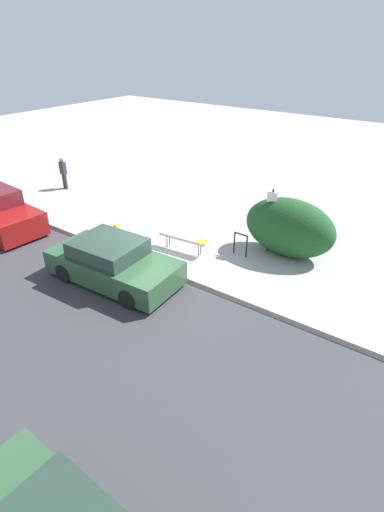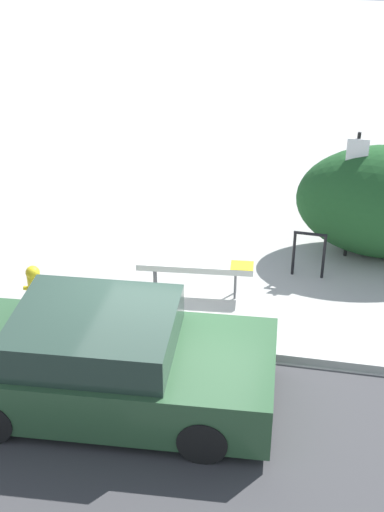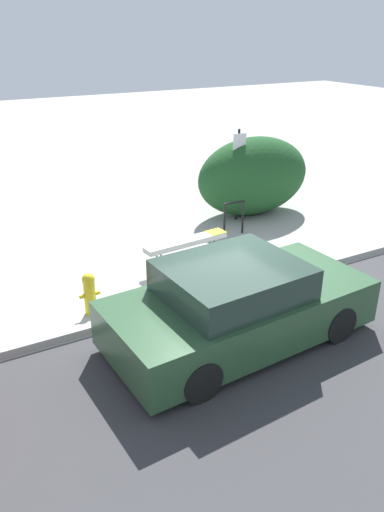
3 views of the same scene
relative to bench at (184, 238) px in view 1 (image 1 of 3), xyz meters
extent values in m
plane|color=#9E9E99|center=(-0.05, -1.46, -0.50)|extent=(60.00, 60.00, 0.00)
cube|color=#38383A|center=(-0.05, -6.61, -0.50)|extent=(60.00, 10.00, 0.01)
cube|color=#A8A8A3|center=(-0.05, -1.46, -0.44)|extent=(60.00, 0.20, 0.13)
cylinder|color=#515156|center=(-0.65, -0.14, -0.27)|extent=(0.04, 0.04, 0.46)
cylinder|color=#515156|center=(0.65, -0.03, -0.27)|extent=(0.04, 0.04, 0.46)
cylinder|color=#515156|center=(-0.67, 0.03, -0.27)|extent=(0.04, 0.04, 0.46)
cylinder|color=#515156|center=(0.63, 0.14, -0.27)|extent=(0.04, 0.04, 0.46)
cube|color=#B2B2AD|center=(-0.01, 0.00, 0.01)|extent=(1.88, 0.47, 0.10)
cube|color=yellow|center=(0.74, 0.06, 0.07)|extent=(0.38, 0.33, 0.01)
cylinder|color=black|center=(1.50, 0.92, -0.10)|extent=(0.05, 0.05, 0.80)
cylinder|color=black|center=(2.00, 0.90, -0.10)|extent=(0.05, 0.05, 0.80)
cylinder|color=black|center=(1.75, 0.91, 0.30)|extent=(0.55, 0.08, 0.05)
cylinder|color=black|center=(2.39, 1.75, 0.65)|extent=(0.06, 0.06, 2.30)
cube|color=white|center=(2.39, 1.71, 1.47)|extent=(0.36, 0.02, 0.46)
cylinder|color=gold|center=(-2.37, -0.91, -0.20)|extent=(0.20, 0.20, 0.60)
sphere|color=gold|center=(-2.37, -0.91, 0.15)|extent=(0.22, 0.22, 0.22)
cylinder|color=gold|center=(-2.51, -0.91, -0.14)|extent=(0.08, 0.07, 0.07)
cylinder|color=gold|center=(-2.23, -0.91, -0.14)|extent=(0.08, 0.07, 0.07)
ellipsoid|color=#1E4C23|center=(3.02, 1.95, 0.50)|extent=(3.17, 1.67, 2.02)
cylinder|color=#333338|center=(-8.79, 1.79, -0.14)|extent=(0.14, 0.14, 0.73)
cylinder|color=#333338|center=(-8.64, 1.78, -0.14)|extent=(0.14, 0.14, 0.73)
cube|color=#333338|center=(-8.71, 1.79, 0.52)|extent=(0.36, 0.22, 0.60)
sphere|color=#8C6647|center=(-8.71, 1.79, 0.93)|extent=(0.21, 0.21, 0.21)
cylinder|color=black|center=(0.66, -1.86, -0.20)|extent=(0.61, 0.22, 0.60)
cylinder|color=black|center=(0.76, -3.59, -0.20)|extent=(0.61, 0.22, 0.60)
cylinder|color=black|center=(-1.91, -2.01, -0.20)|extent=(0.61, 0.22, 0.60)
cylinder|color=black|center=(-1.81, -3.74, -0.20)|extent=(0.61, 0.22, 0.60)
cube|color=#2D5133|center=(-0.58, -2.80, -0.01)|extent=(4.26, 2.12, 0.72)
cube|color=#253930|center=(-0.74, -2.81, 0.59)|extent=(2.09, 1.80, 0.50)
cylinder|color=black|center=(3.37, -8.05, -0.20)|extent=(0.60, 0.20, 0.60)
cylinder|color=black|center=(-5.69, -2.02, -0.20)|extent=(0.61, 0.22, 0.60)
cylinder|color=black|center=(-8.50, -1.85, -0.20)|extent=(0.61, 0.22, 0.60)
camera|label=1|loc=(7.55, -9.92, 6.26)|focal=28.00mm
camera|label=2|loc=(1.81, -9.67, 5.71)|focal=50.00mm
camera|label=3|loc=(-4.45, -8.28, 4.01)|focal=35.00mm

